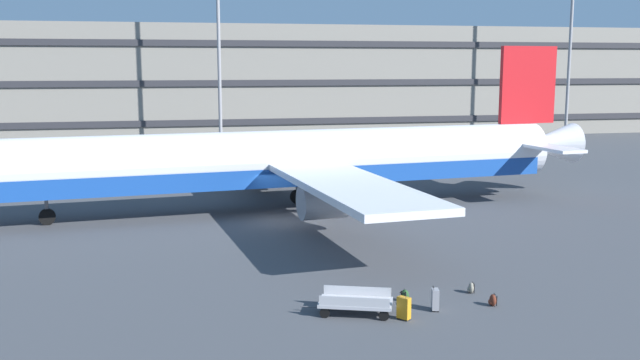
{
  "coord_description": "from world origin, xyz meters",
  "views": [
    {
      "loc": [
        -6.27,
        -39.86,
        8.84
      ],
      "look_at": [
        1.37,
        -4.4,
        3.0
      ],
      "focal_mm": 40.48,
      "sensor_mm": 36.0,
      "label": 1
    }
  ],
  "objects_px": {
    "backpack_red": "(471,288)",
    "baggage_cart": "(356,302)",
    "backpack_laid_flat": "(493,300)",
    "backpack_orange": "(405,296)",
    "suitcase_large": "(404,308)",
    "suitcase_silver": "(435,299)",
    "airliner": "(288,161)"
  },
  "relations": [
    {
      "from": "backpack_laid_flat",
      "to": "airliner",
      "type": "bearing_deg",
      "value": 102.65
    },
    {
      "from": "backpack_red",
      "to": "backpack_orange",
      "type": "bearing_deg",
      "value": -172.23
    },
    {
      "from": "baggage_cart",
      "to": "airliner",
      "type": "bearing_deg",
      "value": 87.52
    },
    {
      "from": "backpack_red",
      "to": "baggage_cart",
      "type": "distance_m",
      "value": 5.2
    },
    {
      "from": "suitcase_silver",
      "to": "backpack_red",
      "type": "xyz_separation_m",
      "value": [
        2.11,
        1.6,
        -0.22
      ]
    },
    {
      "from": "airliner",
      "to": "suitcase_large",
      "type": "relative_size",
      "value": 41.23
    },
    {
      "from": "airliner",
      "to": "backpack_orange",
      "type": "height_order",
      "value": "airliner"
    },
    {
      "from": "suitcase_silver",
      "to": "suitcase_large",
      "type": "distance_m",
      "value": 1.56
    },
    {
      "from": "suitcase_large",
      "to": "backpack_orange",
      "type": "distance_m",
      "value": 2.01
    },
    {
      "from": "airliner",
      "to": "suitcase_silver",
      "type": "height_order",
      "value": "airliner"
    },
    {
      "from": "suitcase_large",
      "to": "backpack_laid_flat",
      "type": "relative_size",
      "value": 2.01
    },
    {
      "from": "airliner",
      "to": "backpack_laid_flat",
      "type": "relative_size",
      "value": 82.73
    },
    {
      "from": "backpack_laid_flat",
      "to": "baggage_cart",
      "type": "distance_m",
      "value": 5.19
    },
    {
      "from": "backpack_laid_flat",
      "to": "baggage_cart",
      "type": "relative_size",
      "value": 0.15
    },
    {
      "from": "backpack_orange",
      "to": "baggage_cart",
      "type": "height_order",
      "value": "baggage_cart"
    },
    {
      "from": "backpack_orange",
      "to": "baggage_cart",
      "type": "xyz_separation_m",
      "value": [
        -2.19,
        -0.95,
        0.21
      ]
    },
    {
      "from": "suitcase_large",
      "to": "baggage_cart",
      "type": "relative_size",
      "value": 0.3
    },
    {
      "from": "backpack_laid_flat",
      "to": "backpack_orange",
      "type": "relative_size",
      "value": 0.98
    },
    {
      "from": "airliner",
      "to": "backpack_laid_flat",
      "type": "distance_m",
      "value": 20.04
    },
    {
      "from": "suitcase_silver",
      "to": "backpack_laid_flat",
      "type": "relative_size",
      "value": 1.82
    },
    {
      "from": "suitcase_large",
      "to": "backpack_orange",
      "type": "relative_size",
      "value": 1.97
    },
    {
      "from": "suitcase_silver",
      "to": "backpack_orange",
      "type": "height_order",
      "value": "suitcase_silver"
    },
    {
      "from": "suitcase_silver",
      "to": "baggage_cart",
      "type": "xyz_separation_m",
      "value": [
        -2.91,
        0.26,
        0.0
      ]
    },
    {
      "from": "suitcase_silver",
      "to": "suitcase_large",
      "type": "relative_size",
      "value": 0.9
    },
    {
      "from": "backpack_laid_flat",
      "to": "backpack_red",
      "type": "distance_m",
      "value": 1.59
    },
    {
      "from": "suitcase_silver",
      "to": "backpack_red",
      "type": "bearing_deg",
      "value": 37.23
    },
    {
      "from": "suitcase_silver",
      "to": "airliner",
      "type": "bearing_deg",
      "value": 96.13
    },
    {
      "from": "suitcase_large",
      "to": "backpack_laid_flat",
      "type": "bearing_deg",
      "value": 10.5
    },
    {
      "from": "backpack_laid_flat",
      "to": "backpack_red",
      "type": "xyz_separation_m",
      "value": [
        -0.16,
        1.58,
        -0.01
      ]
    },
    {
      "from": "suitcase_large",
      "to": "backpack_red",
      "type": "height_order",
      "value": "suitcase_large"
    },
    {
      "from": "suitcase_large",
      "to": "airliner",
      "type": "bearing_deg",
      "value": 91.9
    },
    {
      "from": "backpack_red",
      "to": "baggage_cart",
      "type": "bearing_deg",
      "value": -165.07
    }
  ]
}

